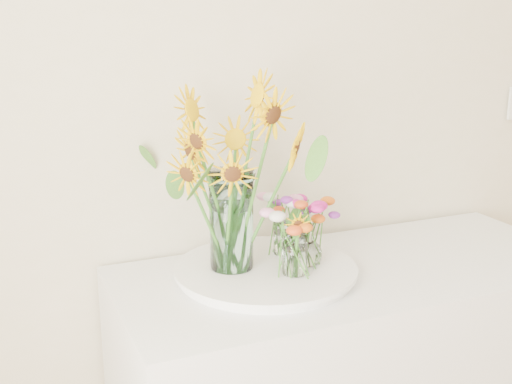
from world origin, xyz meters
TOP-DOWN VIEW (x-y plane):
  - tray at (-0.54, 1.97)m, footprint 0.49×0.49m
  - mason_jar at (-0.63, 2.00)m, footprint 0.15×0.15m
  - sunflower_bouquet at (-0.63, 2.00)m, footprint 0.87×0.87m
  - small_vase_a at (-0.49, 1.89)m, footprint 0.09×0.09m
  - wildflower_posy_a at (-0.49, 1.89)m, footprint 0.21×0.21m
  - small_vase_b at (-0.42, 1.94)m, footprint 0.09×0.09m
  - wildflower_posy_b at (-0.42, 1.94)m, footprint 0.20×0.20m
  - small_vase_c at (-0.45, 2.04)m, footprint 0.07×0.07m
  - wildflower_posy_c at (-0.45, 2.04)m, footprint 0.18×0.18m

SIDE VIEW (x-z plane):
  - tray at x=-0.54m, z-range 0.90..0.92m
  - small_vase_c at x=-0.45m, z-range 0.93..1.03m
  - small_vase_a at x=-0.49m, z-range 0.93..1.04m
  - small_vase_b at x=-0.42m, z-range 0.93..1.04m
  - wildflower_posy_c at x=-0.45m, z-range 0.93..1.12m
  - wildflower_posy_a at x=-0.49m, z-range 0.93..1.13m
  - wildflower_posy_b at x=-0.42m, z-range 0.93..1.13m
  - mason_jar at x=-0.63m, z-range 0.93..1.20m
  - sunflower_bouquet at x=-0.63m, z-range 0.93..1.47m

